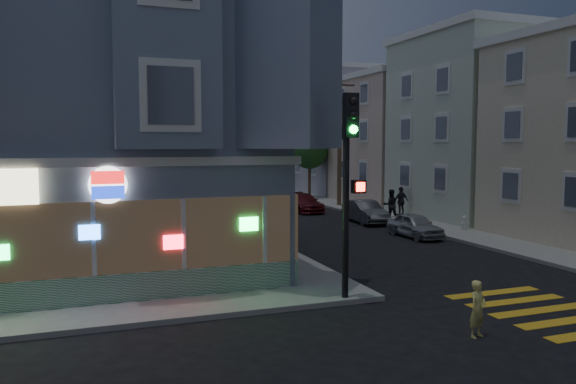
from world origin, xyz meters
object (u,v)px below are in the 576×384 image
parked_car_c (303,203)px  traffic_signal (349,160)px  utility_pole (340,139)px  street_tree_far (277,149)px  pedestrian_b (401,201)px  street_tree_near (310,150)px  pedestrian_a (391,205)px  parked_car_b (365,212)px  fire_hydrant (464,222)px  parked_car_a (415,225)px  running_child (478,309)px  parked_car_d (277,195)px

parked_car_c → traffic_signal: (-6.70, -20.16, 3.43)m
utility_pole → street_tree_far: utility_pole is taller
pedestrian_b → street_tree_far: bearing=-97.1°
street_tree_near → traffic_signal: 29.69m
pedestrian_a → pedestrian_b: 2.37m
street_tree_near → parked_car_b: bearing=-99.3°
pedestrian_b → pedestrian_a: bearing=34.8°
parked_car_b → parked_car_c: 6.18m
traffic_signal → street_tree_far: bearing=77.7°
pedestrian_a → fire_hydrant: pedestrian_a is taller
parked_car_a → fire_hydrant: bearing=5.9°
street_tree_near → running_child: bearing=-105.5°
pedestrian_b → running_child: bearing=53.8°
running_child → parked_car_d: 29.39m
street_tree_far → parked_car_a: bearing=-94.9°
street_tree_near → street_tree_far: same height
parked_car_a → parked_car_b: bearing=88.7°
parked_car_d → fire_hydrant: parked_car_d is taller
utility_pole → pedestrian_b: (1.00, -6.58, -3.78)m
utility_pole → pedestrian_b: 7.66m
parked_car_a → parked_car_d: 16.54m
street_tree_near → utility_pole: bearing=-91.9°
running_child → pedestrian_a: bearing=47.6°
running_child → parked_car_a: (6.38, 12.45, -0.09)m
utility_pole → parked_car_b: 8.99m
fire_hydrant → running_child: bearing=-126.6°
street_tree_far → traffic_signal: (-10.30, -35.84, 0.10)m
utility_pole → fire_hydrant: 13.30m
pedestrian_b → parked_car_b: pedestrian_b is taller
parked_car_a → pedestrian_a: bearing=72.7°
street_tree_far → running_child: street_tree_far is taller
pedestrian_a → parked_car_c: (-2.70, 6.55, -0.43)m
running_child → street_tree_far: bearing=59.6°
parked_car_c → traffic_signal: size_ratio=0.72×
street_tree_far → parked_car_a: size_ratio=1.55×
running_child → parked_car_c: (5.10, 23.68, -0.07)m
street_tree_far → parked_car_c: 16.43m
utility_pole → parked_car_b: bearing=-104.8°
parked_car_a → parked_car_c: bearing=96.1°
parked_car_d → traffic_signal: size_ratio=0.84×
pedestrian_b → parked_car_a: (-3.12, -6.32, -0.44)m
traffic_signal → fire_hydrant: 14.89m
parked_car_b → parked_car_d: size_ratio=0.81×
parked_car_c → fire_hydrant: size_ratio=5.74×
pedestrian_b → parked_car_c: pedestrian_b is taller
pedestrian_a → fire_hydrant: bearing=127.7°
street_tree_near → fire_hydrant: size_ratio=7.34×
utility_pole → parked_car_c: (-3.40, -1.68, -4.20)m
street_tree_near → parked_car_a: street_tree_near is taller
parked_car_b → traffic_signal: (-8.07, -14.14, 3.39)m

